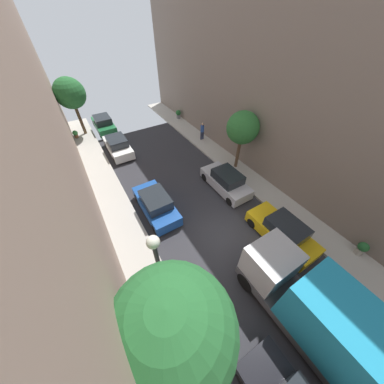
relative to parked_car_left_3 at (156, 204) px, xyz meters
The scene contains 17 objects.
ground 4.89m from the parked_car_left_3, 56.11° to the right, with size 32.00×32.00×0.00m, color #2D2D33.
sidewalk_left 4.68m from the parked_car_left_3, 119.78° to the right, with size 2.00×44.00×0.15m, color #B7B2A8.
sidewalk_right 8.71m from the parked_car_left_3, 27.56° to the right, with size 2.00×44.00×0.15m, color #B7B2A8.
parked_car_left_3 is the anchor object (origin of this frame).
parked_car_left_4 8.58m from the parked_car_left_3, 90.00° to the left, with size 1.78×4.20×1.57m.
parked_car_left_5 13.87m from the parked_car_left_3, 90.00° to the left, with size 1.78×4.20×1.57m.
parked_car_right_2 7.97m from the parked_car_left_3, 47.36° to the right, with size 1.78×4.20×1.57m.
parked_car_right_3 5.43m from the parked_car_left_3, ahead, with size 1.78×4.20×1.57m.
delivery_truck 10.06m from the parked_car_left_3, 74.34° to the right, with size 2.26×6.60×3.38m.
pedestrian 10.19m from the parked_car_left_3, 38.94° to the left, with size 0.40×0.36×1.72m.
street_tree_0 8.95m from the parked_car_left_3, 107.77° to the right, with size 3.19×3.19×6.22m.
street_tree_1 8.39m from the parked_car_left_3, ahead, with size 2.42×2.42×4.72m.
street_tree_2 14.53m from the parked_car_left_3, 98.27° to the left, with size 2.78×2.78×5.42m.
potted_plant_0 14.63m from the parked_car_left_3, 55.53° to the left, with size 0.59×0.59×0.96m.
potted_plant_1 12.14m from the parked_car_left_3, 46.81° to the right, with size 0.52×0.52×0.89m.
potted_plant_5 13.80m from the parked_car_left_3, 102.53° to the left, with size 0.50×0.50×0.76m.
lamp_post 6.37m from the parked_car_left_3, 109.48° to the right, with size 0.44×0.44×5.15m.
Camera 1 is at (-5.31, -4.80, 10.42)m, focal length 18.59 mm.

